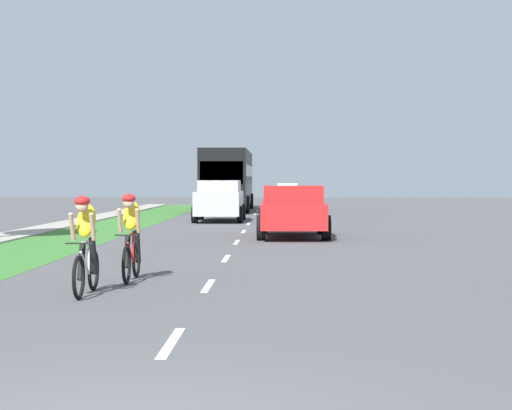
# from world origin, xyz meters

# --- Properties ---
(ground_plane) EXTENTS (120.00, 120.00, 0.00)m
(ground_plane) POSITION_xyz_m (0.00, 20.00, 0.00)
(ground_plane) COLOR #4C4C4F
(grass_verge) EXTENTS (2.90, 70.00, 0.01)m
(grass_verge) POSITION_xyz_m (-5.25, 20.00, 0.00)
(grass_verge) COLOR #38722D
(grass_verge) RESTS_ON ground_plane
(lane_markings_center) EXTENTS (0.12, 52.71, 0.01)m
(lane_markings_center) POSITION_xyz_m (0.00, 24.00, 0.00)
(lane_markings_center) COLOR white
(lane_markings_center) RESTS_ON ground_plane
(cyclist_lead) EXTENTS (0.42, 1.72, 1.58)m
(cyclist_lead) POSITION_xyz_m (-1.84, 7.49, 0.81)
(cyclist_lead) COLOR black
(cyclist_lead) RESTS_ON ground_plane
(cyclist_trailing) EXTENTS (0.42, 1.72, 1.58)m
(cyclist_trailing) POSITION_xyz_m (-1.45, 9.40, 0.81)
(cyclist_trailing) COLOR black
(cyclist_trailing) RESTS_ON ground_plane
(pickup_red) EXTENTS (2.22, 5.10, 1.64)m
(pickup_red) POSITION_xyz_m (1.68, 21.09, 0.83)
(pickup_red) COLOR red
(pickup_red) RESTS_ON ground_plane
(suv_silver) EXTENTS (2.15, 4.70, 1.79)m
(suv_silver) POSITION_xyz_m (-1.33, 31.20, 0.95)
(suv_silver) COLOR #A5A8AD
(suv_silver) RESTS_ON ground_plane
(bus_black) EXTENTS (2.78, 11.60, 3.48)m
(bus_black) POSITION_xyz_m (-1.71, 43.84, 1.98)
(bus_black) COLOR black
(bus_black) RESTS_ON ground_plane
(sedan_white) EXTENTS (1.98, 4.30, 1.52)m
(sedan_white) POSITION_xyz_m (1.97, 61.77, 0.77)
(sedan_white) COLOR silver
(sedan_white) RESTS_ON ground_plane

